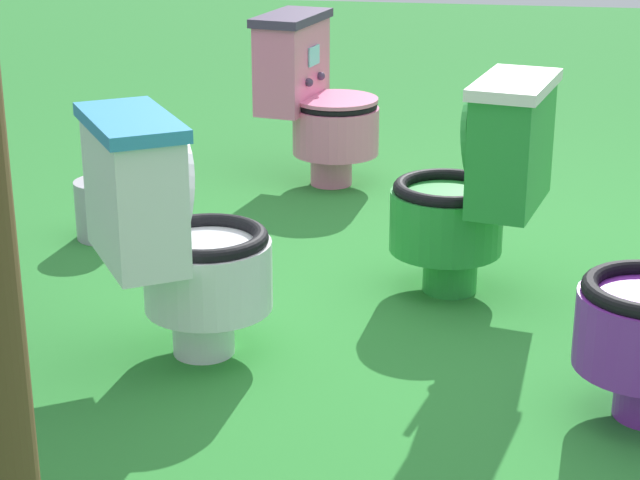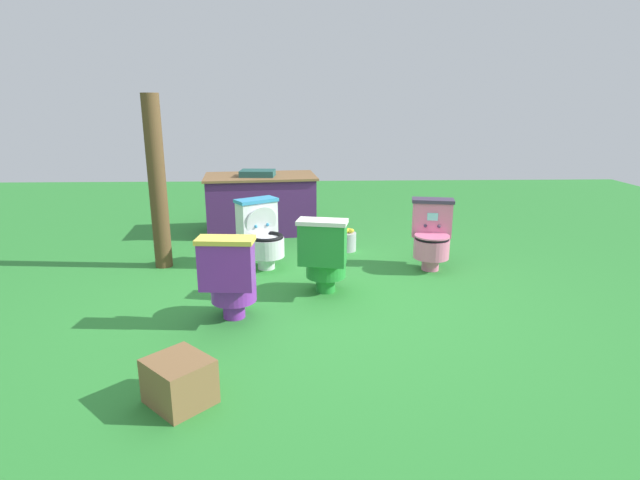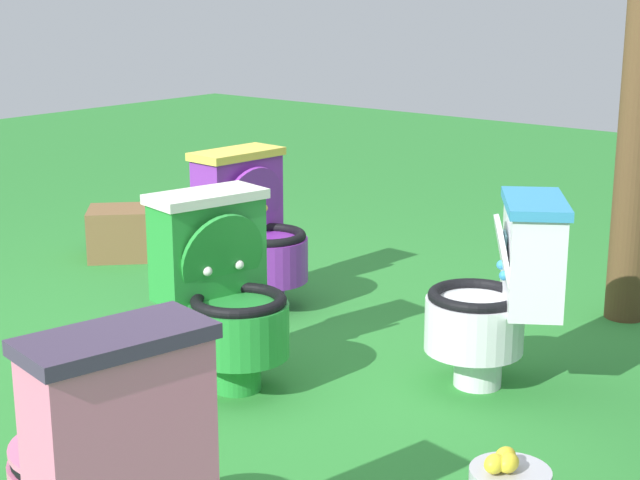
{
  "view_description": "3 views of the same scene",
  "coord_description": "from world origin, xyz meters",
  "views": [
    {
      "loc": [
        -3.32,
        0.1,
        1.42
      ],
      "look_at": [
        -0.25,
        0.62,
        0.3
      ],
      "focal_mm": 62.84,
      "sensor_mm": 36.0,
      "label": 1
    },
    {
      "loc": [
        -0.05,
        -4.14,
        1.72
      ],
      "look_at": [
        0.11,
        0.54,
        0.42
      ],
      "focal_mm": 28.11,
      "sensor_mm": 36.0,
      "label": 2
    },
    {
      "loc": [
        2.67,
        2.69,
        1.48
      ],
      "look_at": [
        -0.25,
        0.32,
        0.51
      ],
      "focal_mm": 56.15,
      "sensor_mm": 36.0,
      "label": 3
    }
  ],
  "objects": [
    {
      "name": "toilet_green",
      "position": [
        0.14,
        0.18,
        0.37
      ],
      "size": [
        0.5,
        0.56,
        0.73
      ],
      "rotation": [
        0.0,
        0.0,
        6.07
      ],
      "color": "green",
      "rests_on": "ground"
    },
    {
      "name": "toilet_pink",
      "position": [
        1.3,
        0.9,
        0.37
      ],
      "size": [
        0.49,
        0.56,
        0.73
      ],
      "rotation": [
        0.0,
        0.0,
        2.95
      ],
      "color": "pink",
      "rests_on": "ground"
    },
    {
      "name": "wooden_post",
      "position": [
        -1.55,
        1.05,
        0.9
      ],
      "size": [
        0.18,
        0.18,
        1.8
      ],
      "primitive_type": "cylinder",
      "color": "brown",
      "rests_on": "ground"
    },
    {
      "name": "small_crate",
      "position": [
        -0.78,
        -1.52,
        0.14
      ],
      "size": [
        0.47,
        0.47,
        0.28
      ],
      "primitive_type": "cube",
      "rotation": [
        0.0,
        0.0,
        3.94
      ],
      "color": "brown",
      "rests_on": "ground"
    },
    {
      "name": "vendor_table",
      "position": [
        -0.62,
        2.51,
        0.39
      ],
      "size": [
        1.55,
        1.02,
        0.85
      ],
      "rotation": [
        0.0,
        0.0,
        0.11
      ],
      "color": "#4C2360",
      "rests_on": "ground"
    },
    {
      "name": "ground",
      "position": [
        0.0,
        0.0,
        0.0
      ],
      "size": [
        14.0,
        14.0,
        0.0
      ],
      "primitive_type": "plane",
      "color": "#2D8433"
    },
    {
      "name": "toilet_white",
      "position": [
        -0.48,
        0.99,
        0.37
      ],
      "size": [
        0.61,
        0.63,
        0.73
      ],
      "rotation": [
        0.0,
        0.0,
        3.72
      ],
      "color": "white",
      "rests_on": "ground"
    },
    {
      "name": "lemon_bucket",
      "position": [
        0.47,
        1.56,
        0.12
      ],
      "size": [
        0.22,
        0.22,
        0.28
      ],
      "color": "#B7B7BF",
      "rests_on": "ground"
    },
    {
      "name": "toilet_purple",
      "position": [
        -0.63,
        -0.38,
        0.37
      ],
      "size": [
        0.45,
        0.52,
        0.73
      ],
      "rotation": [
        0.0,
        0.0,
        6.21
      ],
      "color": "purple",
      "rests_on": "ground"
    }
  ]
}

